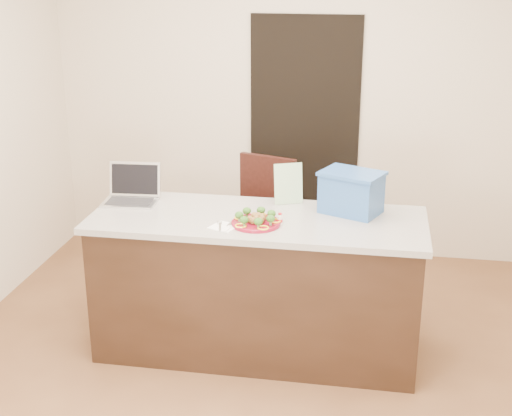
% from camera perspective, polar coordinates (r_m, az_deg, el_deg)
% --- Properties ---
extents(ground, '(4.00, 4.00, 0.00)m').
position_cam_1_polar(ground, '(4.56, -0.46, -12.75)').
color(ground, brown).
rests_on(ground, ground).
extents(room_shell, '(4.00, 4.00, 4.00)m').
position_cam_1_polar(room_shell, '(3.93, -0.52, 7.60)').
color(room_shell, white).
rests_on(room_shell, ground).
extents(doorway, '(0.90, 0.02, 2.00)m').
position_cam_1_polar(doorway, '(5.97, 3.87, 5.63)').
color(doorway, black).
rests_on(doorway, ground).
extents(island, '(2.06, 0.76, 0.92)m').
position_cam_1_polar(island, '(4.55, 0.09, -6.16)').
color(island, black).
rests_on(island, ground).
extents(plate, '(0.29, 0.29, 0.02)m').
position_cam_1_polar(plate, '(4.24, -0.01, -1.20)').
color(plate, maroon).
rests_on(plate, island).
extents(meatballs, '(0.12, 0.12, 0.04)m').
position_cam_1_polar(meatballs, '(4.23, 0.05, -0.86)').
color(meatballs, brown).
rests_on(meatballs, plate).
extents(broccoli, '(0.25, 0.25, 0.04)m').
position_cam_1_polar(broccoli, '(4.22, -0.01, -0.62)').
color(broccoli, '#214C14').
rests_on(broccoli, plate).
extents(pepper_rings, '(0.29, 0.28, 0.01)m').
position_cam_1_polar(pepper_rings, '(4.24, -0.01, -1.07)').
color(pepper_rings, yellow).
rests_on(pepper_rings, plate).
extents(napkin, '(0.19, 0.19, 0.01)m').
position_cam_1_polar(napkin, '(4.21, -2.57, -1.51)').
color(napkin, white).
rests_on(napkin, island).
extents(fork, '(0.04, 0.16, 0.00)m').
position_cam_1_polar(fork, '(4.22, -2.81, -1.37)').
color(fork, '#B2B2B6').
rests_on(fork, napkin).
extents(knife, '(0.03, 0.21, 0.01)m').
position_cam_1_polar(knife, '(4.18, -2.23, -1.54)').
color(knife, white).
rests_on(knife, napkin).
extents(yogurt_bottle, '(0.03, 0.03, 0.07)m').
position_cam_1_polar(yogurt_bottle, '(4.25, 1.93, -0.92)').
color(yogurt_bottle, beige).
rests_on(yogurt_bottle, island).
extents(laptop, '(0.35, 0.29, 0.24)m').
position_cam_1_polar(laptop, '(4.71, -9.86, 1.34)').
color(laptop, silver).
rests_on(laptop, island).
extents(leaflet, '(0.19, 0.11, 0.26)m').
position_cam_1_polar(leaflet, '(4.57, 2.61, 1.95)').
color(leaflet, white).
rests_on(leaflet, island).
extents(blue_box, '(0.44, 0.39, 0.26)m').
position_cam_1_polar(blue_box, '(4.44, 7.64, 1.26)').
color(blue_box, '#2A5599').
rests_on(blue_box, island).
extents(chair, '(0.58, 0.59, 1.03)m').
position_cam_1_polar(chair, '(5.32, 0.74, -0.76)').
color(chair, black).
rests_on(chair, ground).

